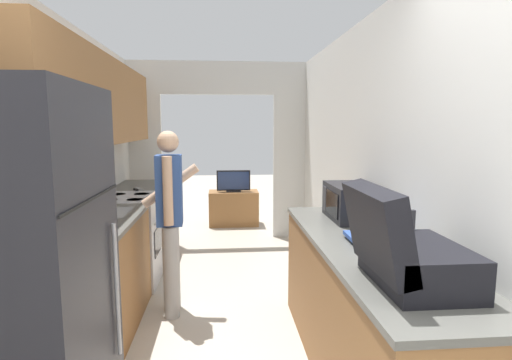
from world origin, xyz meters
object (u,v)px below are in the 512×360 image
Objects in this scene: person at (170,218)px; suitcase at (404,252)px; television at (233,181)px; knife at (137,189)px; microwave at (352,202)px; book_stack at (368,239)px; refrigerator at (16,285)px; range_oven at (128,239)px; tv_cabinet at (234,208)px.

suitcase is (1.26, -1.68, 0.21)m from person.
knife reaches higher than television.
microwave is 0.95× the size of television.
knife is (-1.86, 2.23, -0.02)m from book_stack.
person is 1.69m from book_stack.
refrigerator is at bearing -103.62° from television.
refrigerator is 1.73× the size of range_oven.
range_oven is at bearing 126.54° from suitcase.
book_stack is at bearing 15.77° from refrigerator.
microwave reaches higher than television.
range_oven is at bearing -116.43° from tv_cabinet.
book_stack is 0.37× the size of tv_cabinet.
refrigerator reaches higher than knife.
suitcase is at bearing -88.61° from knife.
microwave is at bearing 30.61° from refrigerator.
microwave is 1.72× the size of book_stack.
refrigerator reaches higher than range_oven.
refrigerator reaches higher than microwave.
knife is at bearing 90.68° from refrigerator.
television is at bearing 100.00° from book_stack.
range_oven is 3.50× the size of knife.
television is at bearing 27.77° from knife.
book_stack reaches higher than tv_cabinet.
refrigerator is 2.25× the size of tv_cabinet.
microwave reaches higher than knife.
knife is (-1.96, 1.60, -0.13)m from microwave.
microwave is 2.54m from knife.
knife is (-0.52, 1.20, 0.07)m from person.
range_oven is at bearing 136.57° from book_stack.
knife is (-1.14, -1.88, 0.63)m from tv_cabinet.
suitcase is at bearing -96.93° from book_stack.
tv_cabinet is 2.69× the size of knife.
person is at bearing 164.39° from microwave.
refrigerator is at bearing -164.23° from book_stack.
refrigerator reaches higher than tv_cabinet.
range_oven is 2.63m from book_stack.
person is 3.20m from tv_cabinet.
suitcase is at bearing -145.93° from person.
refrigerator is 1.62m from person.
refrigerator reaches higher than suitcase.
range_oven is 1.92× the size of television.
refrigerator is at bearing -88.79° from range_oven.
microwave is (1.44, -0.40, 0.19)m from person.
suitcase is 0.69× the size of tv_cabinet.
book_stack is (1.34, -1.03, 0.08)m from person.
microwave is 3.66m from tv_cabinet.
tv_cabinet is (0.62, 3.08, -0.56)m from person.
television is at bearing -90.00° from tv_cabinet.
suitcase is at bearing -82.36° from tv_cabinet.
television is (-0.64, 4.72, -0.33)m from suitcase.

